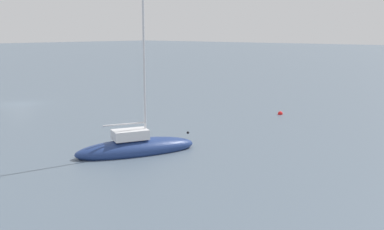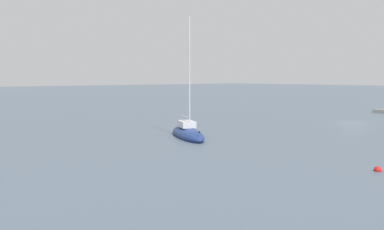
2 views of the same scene
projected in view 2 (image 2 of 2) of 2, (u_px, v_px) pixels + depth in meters
ground_plane at (353, 123)px, 50.72m from camera, size 500.00×500.00×0.00m
sailboat_navy_near at (188, 133)px, 38.14m from camera, size 8.34×5.44×12.29m
mooring_buoy_mid at (378, 170)px, 24.29m from camera, size 0.47×0.47×0.47m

